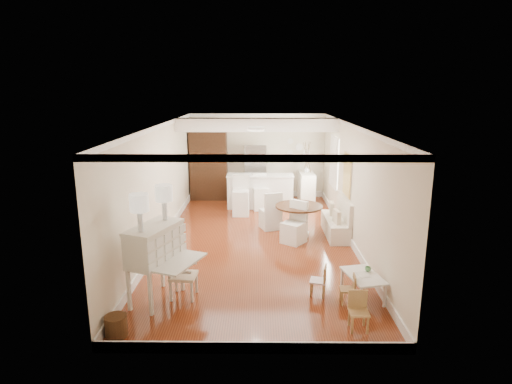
{
  "coord_description": "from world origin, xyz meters",
  "views": [
    {
      "loc": [
        0.07,
        -9.75,
        3.59
      ],
      "look_at": [
        -0.01,
        0.3,
        1.16
      ],
      "focal_mm": 30.0,
      "sensor_mm": 36.0,
      "label": 1
    }
  ],
  "objects_px": {
    "fridge": "(266,172)",
    "kids_chair_b": "(318,280)",
    "pantry_cabinet": "(209,165)",
    "dining_table": "(299,221)",
    "bar_stool_right": "(260,192)",
    "slip_chair_near": "(294,223)",
    "bar_stool_left": "(241,196)",
    "kids_chair_c": "(359,312)",
    "gustavian_armchair": "(183,275)",
    "slip_chair_far": "(270,210)",
    "wicker_basket": "(116,326)",
    "kids_chair_a": "(348,289)",
    "sideboard": "(306,187)",
    "kids_table": "(363,286)",
    "breakfast_counter": "(260,191)",
    "secretary_bureau": "(156,263)"
  },
  "relations": [
    {
      "from": "fridge",
      "to": "kids_chair_b",
      "type": "bearing_deg",
      "value": -83.22
    },
    {
      "from": "kids_chair_b",
      "to": "bar_stool_right",
      "type": "bearing_deg",
      "value": -156.03
    },
    {
      "from": "dining_table",
      "to": "bar_stool_right",
      "type": "height_order",
      "value": "bar_stool_right"
    },
    {
      "from": "slip_chair_near",
      "to": "slip_chair_far",
      "type": "xyz_separation_m",
      "value": [
        -0.53,
        1.08,
        0.0
      ]
    },
    {
      "from": "gustavian_armchair",
      "to": "slip_chair_far",
      "type": "height_order",
      "value": "slip_chair_far"
    },
    {
      "from": "pantry_cabinet",
      "to": "fridge",
      "type": "bearing_deg",
      "value": -0.9
    },
    {
      "from": "slip_chair_near",
      "to": "sideboard",
      "type": "xyz_separation_m",
      "value": [
        0.7,
        3.8,
        -0.01
      ]
    },
    {
      "from": "fridge",
      "to": "bar_stool_left",
      "type": "bearing_deg",
      "value": -111.69
    },
    {
      "from": "secretary_bureau",
      "to": "fridge",
      "type": "relative_size",
      "value": 0.76
    },
    {
      "from": "slip_chair_far",
      "to": "breakfast_counter",
      "type": "distance_m",
      "value": 2.09
    },
    {
      "from": "secretary_bureau",
      "to": "kids_table",
      "type": "xyz_separation_m",
      "value": [
        3.59,
        0.11,
        -0.47
      ]
    },
    {
      "from": "kids_chair_b",
      "to": "kids_table",
      "type": "bearing_deg",
      "value": 97.27
    },
    {
      "from": "kids_table",
      "to": "bar_stool_left",
      "type": "distance_m",
      "value": 5.59
    },
    {
      "from": "dining_table",
      "to": "bar_stool_right",
      "type": "bearing_deg",
      "value": 111.37
    },
    {
      "from": "sideboard",
      "to": "pantry_cabinet",
      "type": "bearing_deg",
      "value": 170.38
    },
    {
      "from": "gustavian_armchair",
      "to": "breakfast_counter",
      "type": "bearing_deg",
      "value": -8.48
    },
    {
      "from": "slip_chair_far",
      "to": "bar_stool_right",
      "type": "distance_m",
      "value": 1.83
    },
    {
      "from": "slip_chair_near",
      "to": "slip_chair_far",
      "type": "distance_m",
      "value": 1.2
    },
    {
      "from": "sideboard",
      "to": "bar_stool_left",
      "type": "bearing_deg",
      "value": -145.51
    },
    {
      "from": "gustavian_armchair",
      "to": "kids_chair_a",
      "type": "relative_size",
      "value": 1.58
    },
    {
      "from": "dining_table",
      "to": "slip_chair_near",
      "type": "relative_size",
      "value": 1.16
    },
    {
      "from": "pantry_cabinet",
      "to": "gustavian_armchair",
      "type": "bearing_deg",
      "value": -87.19
    },
    {
      "from": "wicker_basket",
      "to": "fridge",
      "type": "distance_m",
      "value": 8.58
    },
    {
      "from": "dining_table",
      "to": "wicker_basket",
      "type": "bearing_deg",
      "value": -124.64
    },
    {
      "from": "kids_chair_b",
      "to": "pantry_cabinet",
      "type": "bearing_deg",
      "value": -144.87
    },
    {
      "from": "kids_chair_a",
      "to": "kids_chair_c",
      "type": "relative_size",
      "value": 0.86
    },
    {
      "from": "breakfast_counter",
      "to": "wicker_basket",
      "type": "bearing_deg",
      "value": -106.69
    },
    {
      "from": "kids_chair_c",
      "to": "slip_chair_near",
      "type": "bearing_deg",
      "value": 100.97
    },
    {
      "from": "slip_chair_near",
      "to": "bar_stool_left",
      "type": "height_order",
      "value": "bar_stool_left"
    },
    {
      "from": "gustavian_armchair",
      "to": "pantry_cabinet",
      "type": "height_order",
      "value": "pantry_cabinet"
    },
    {
      "from": "kids_chair_b",
      "to": "sideboard",
      "type": "bearing_deg",
      "value": -170.53
    },
    {
      "from": "kids_chair_b",
      "to": "slip_chair_near",
      "type": "relative_size",
      "value": 0.57
    },
    {
      "from": "secretary_bureau",
      "to": "bar_stool_right",
      "type": "xyz_separation_m",
      "value": [
        1.81,
        5.77,
        -0.14
      ]
    },
    {
      "from": "slip_chair_near",
      "to": "fridge",
      "type": "bearing_deg",
      "value": 134.73
    },
    {
      "from": "bar_stool_right",
      "to": "fridge",
      "type": "relative_size",
      "value": 0.61
    },
    {
      "from": "kids_chair_a",
      "to": "breakfast_counter",
      "type": "xyz_separation_m",
      "value": [
        -1.49,
        6.13,
        0.25
      ]
    },
    {
      "from": "slip_chair_near",
      "to": "bar_stool_left",
      "type": "xyz_separation_m",
      "value": [
        -1.36,
        2.28,
        0.08
      ]
    },
    {
      "from": "bar_stool_right",
      "to": "sideboard",
      "type": "bearing_deg",
      "value": 21.7
    },
    {
      "from": "wicker_basket",
      "to": "dining_table",
      "type": "relative_size",
      "value": 0.28
    },
    {
      "from": "kids_chair_c",
      "to": "breakfast_counter",
      "type": "bearing_deg",
      "value": 102.74
    },
    {
      "from": "wicker_basket",
      "to": "kids_chair_b",
      "type": "relative_size",
      "value": 0.57
    },
    {
      "from": "gustavian_armchair",
      "to": "kids_table",
      "type": "height_order",
      "value": "gustavian_armchair"
    },
    {
      "from": "gustavian_armchair",
      "to": "kids_table",
      "type": "xyz_separation_m",
      "value": [
        3.15,
        -0.01,
        -0.2
      ]
    },
    {
      "from": "dining_table",
      "to": "kids_chair_a",
      "type": "bearing_deg",
      "value": -81.2
    },
    {
      "from": "slip_chair_near",
      "to": "pantry_cabinet",
      "type": "bearing_deg",
      "value": 157.17
    },
    {
      "from": "breakfast_counter",
      "to": "sideboard",
      "type": "xyz_separation_m",
      "value": [
        1.5,
        0.64,
        -0.03
      ]
    },
    {
      "from": "secretary_bureau",
      "to": "gustavian_armchair",
      "type": "distance_m",
      "value": 0.53
    },
    {
      "from": "slip_chair_near",
      "to": "pantry_cabinet",
      "type": "xyz_separation_m",
      "value": [
        -2.5,
        4.24,
        0.65
      ]
    },
    {
      "from": "breakfast_counter",
      "to": "secretary_bureau",
      "type": "bearing_deg",
      "value": -106.61
    },
    {
      "from": "sideboard",
      "to": "kids_table",
      "type": "bearing_deg",
      "value": -89.28
    }
  ]
}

